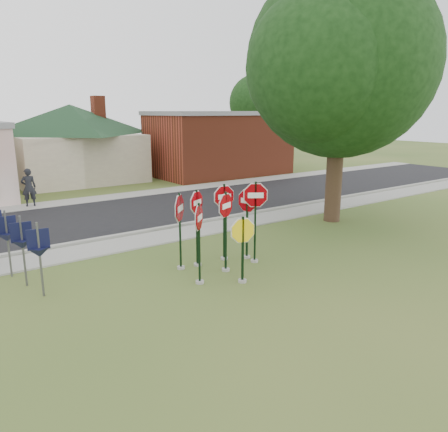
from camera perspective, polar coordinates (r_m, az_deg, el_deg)
ground at (r=12.54m, az=3.55°, el=-8.68°), size 120.00×120.00×0.00m
sidewalk_near at (r=16.89m, az=-8.38°, el=-2.79°), size 60.00×1.60×0.06m
road at (r=20.87m, az=-14.14°, el=0.05°), size 60.00×7.00×0.04m
sidewalk_far at (r=24.84m, az=-17.89°, el=1.94°), size 60.00×1.60×0.06m
curb at (r=17.74m, az=-9.89°, el=-1.92°), size 60.00×0.20×0.14m
stop_sign_center at (r=12.92m, az=0.23°, el=-0.68°), size 0.93×0.42×2.54m
stop_sign_yellow at (r=12.17m, az=2.46°, el=-3.51°), size 0.96×0.27×2.01m
stop_sign_left at (r=12.01m, az=-3.26°, el=-2.27°), size 0.74×0.69×2.42m
stop_sign_right at (r=13.71m, az=4.11°, el=0.74°), size 0.90×0.61×2.73m
stop_sign_back_right at (r=13.94m, az=0.02°, el=0.50°), size 0.98×0.24×2.60m
stop_sign_back_left at (r=13.40m, az=-3.56°, el=-0.30°), size 0.86×0.47×2.52m
stop_sign_far_right at (r=14.12m, az=3.05°, el=0.27°), size 0.26×1.01×2.45m
stop_sign_far_left at (r=13.17m, az=-5.79°, el=-0.53°), size 0.85×0.81×2.49m
route_sign_row at (r=14.03m, az=-26.46°, el=-2.42°), size 1.43×4.63×2.00m
building_house at (r=32.35m, az=-19.33°, el=10.85°), size 11.60×11.60×6.20m
building_brick at (r=33.69m, az=-0.64°, el=9.55°), size 10.20×6.20×4.75m
oak_tree at (r=19.52m, az=15.01°, el=18.77°), size 11.38×10.78×10.57m
bg_tree_right at (r=45.68m, az=4.31°, el=14.54°), size 5.60×5.60×8.40m
pedestrian at (r=24.01m, az=-24.15°, el=3.44°), size 0.76×0.55×1.92m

